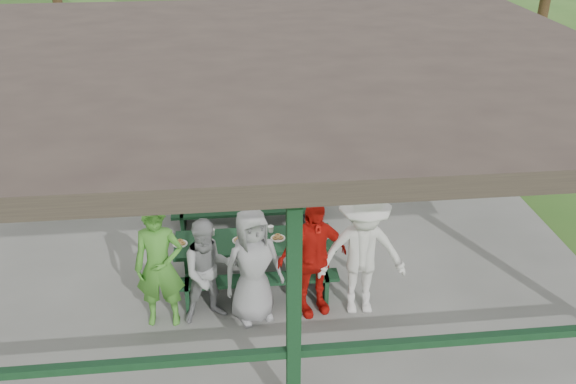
{
  "coord_description": "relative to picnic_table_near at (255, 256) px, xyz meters",
  "views": [
    {
      "loc": [
        -0.61,
        -8.88,
        5.68
      ],
      "look_at": [
        0.31,
        -0.3,
        1.15
      ],
      "focal_mm": 38.0,
      "sensor_mm": 36.0,
      "label": 1
    }
  ],
  "objects": [
    {
      "name": "pickup_truck",
      "position": [
        3.44,
        8.41,
        0.15
      ],
      "size": [
        5.46,
        3.1,
        1.44
      ],
      "primitive_type": "imported",
      "rotation": [
        0.0,
        0.0,
        1.43
      ],
      "color": "silver",
      "rests_on": "ground"
    },
    {
      "name": "picnic_table_far",
      "position": [
        -0.05,
        2.0,
        0.01
      ],
      "size": [
        2.58,
        1.39,
        0.75
      ],
      "color": "black",
      "rests_on": "concrete_slab"
    },
    {
      "name": "contestant_green",
      "position": [
        -1.31,
        -0.79,
        0.45
      ],
      "size": [
        0.69,
        0.47,
        1.83
      ],
      "primitive_type": "imported",
      "rotation": [
        0.0,
        0.0,
        -0.05
      ],
      "color": "#43882B",
      "rests_on": "concrete_slab"
    },
    {
      "name": "contestant_white_fedora",
      "position": [
        1.44,
        -0.83,
        0.49
      ],
      "size": [
        1.26,
        0.77,
        1.96
      ],
      "rotation": [
        0.0,
        0.0,
        -0.05
      ],
      "color": "silver",
      "rests_on": "concrete_slab"
    },
    {
      "name": "contestant_grey_mid",
      "position": [
        -0.07,
        -0.83,
        0.39
      ],
      "size": [
        0.96,
        0.78,
        1.71
      ],
      "primitive_type": "imported",
      "rotation": [
        0.0,
        0.0,
        0.32
      ],
      "color": "gray",
      "rests_on": "concrete_slab"
    },
    {
      "name": "concrete_slab",
      "position": [
        0.29,
        1.2,
        -0.52
      ],
      "size": [
        10.0,
        8.0,
        0.1
      ],
      "primitive_type": "cube",
      "color": "slate",
      "rests_on": "ground"
    },
    {
      "name": "farm_trailer",
      "position": [
        -2.59,
        8.63,
        0.12
      ],
      "size": [
        4.0,
        2.45,
        1.39
      ],
      "rotation": [
        0.0,
        0.0,
        0.31
      ],
      "color": "navy",
      "rests_on": "ground"
    },
    {
      "name": "contestant_grey_left",
      "position": [
        -0.66,
        -0.78,
        0.32
      ],
      "size": [
        0.88,
        0.76,
        1.57
      ],
      "primitive_type": "imported",
      "rotation": [
        0.0,
        0.0,
        0.25
      ],
      "color": "gray",
      "rests_on": "concrete_slab"
    },
    {
      "name": "table_setting",
      "position": [
        -0.01,
        0.04,
        0.32
      ],
      "size": [
        2.35,
        0.45,
        0.1
      ],
      "color": "white",
      "rests_on": "picnic_table_near"
    },
    {
      "name": "spectator_blue",
      "position": [
        -1.25,
        3.41,
        0.42
      ],
      "size": [
        0.77,
        0.66,
        1.78
      ],
      "primitive_type": "imported",
      "rotation": [
        0.0,
        0.0,
        3.57
      ],
      "color": "teal",
      "rests_on": "concrete_slab"
    },
    {
      "name": "ground",
      "position": [
        0.29,
        1.2,
        -0.57
      ],
      "size": [
        90.0,
        90.0,
        0.0
      ],
      "primitive_type": "plane",
      "color": "#29551A",
      "rests_on": "ground"
    },
    {
      "name": "pavilion_structure",
      "position": [
        0.29,
        1.2,
        2.6
      ],
      "size": [
        10.6,
        8.6,
        3.24
      ],
      "color": "black",
      "rests_on": "concrete_slab"
    },
    {
      "name": "picnic_table_near",
      "position": [
        0.0,
        0.0,
        0.0
      ],
      "size": [
        2.35,
        1.39,
        0.75
      ],
      "color": "black",
      "rests_on": "concrete_slab"
    },
    {
      "name": "contestant_red",
      "position": [
        0.76,
        -0.76,
        0.41
      ],
      "size": [
        1.11,
        0.7,
        1.76
      ],
      "primitive_type": "imported",
      "rotation": [
        0.0,
        0.0,
        0.28
      ],
      "color": "#BC120C",
      "rests_on": "concrete_slab"
    },
    {
      "name": "spectator_lblue",
      "position": [
        0.13,
        2.85,
        0.37
      ],
      "size": [
        1.63,
        0.94,
        1.67
      ],
      "primitive_type": "imported",
      "rotation": [
        0.0,
        0.0,
        3.45
      ],
      "color": "#8AB4D6",
      "rests_on": "concrete_slab"
    },
    {
      "name": "spectator_grey",
      "position": [
        2.04,
        2.97,
        0.28
      ],
      "size": [
        0.73,
        0.57,
        1.49
      ],
      "primitive_type": "imported",
      "rotation": [
        0.0,
        0.0,
        3.15
      ],
      "color": "#939396",
      "rests_on": "concrete_slab"
    }
  ]
}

